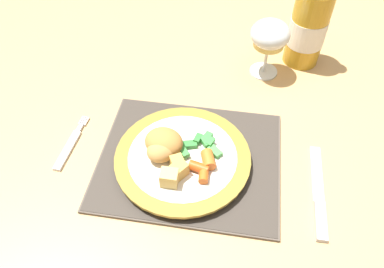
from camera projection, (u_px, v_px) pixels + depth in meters
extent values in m
plane|color=#383333|center=(188.00, 261.00, 1.31)|extent=(6.00, 6.00, 0.00)
cube|color=tan|center=(184.00, 121.00, 0.76)|extent=(1.40, 1.05, 0.04)
cube|color=tan|center=(38.00, 78.00, 1.41)|extent=(0.06, 0.06, 0.70)
cube|color=brown|center=(189.00, 160.00, 0.67)|extent=(0.32, 0.27, 0.01)
cube|color=#3C352E|center=(189.00, 159.00, 0.67)|extent=(0.32, 0.26, 0.00)
cylinder|color=silver|center=(183.00, 160.00, 0.66)|extent=(0.20, 0.20, 0.01)
cylinder|color=olive|center=(183.00, 157.00, 0.65)|extent=(0.24, 0.24, 0.01)
cylinder|color=silver|center=(183.00, 156.00, 0.65)|extent=(0.19, 0.19, 0.00)
ellipsoid|color=#B77F3D|center=(164.00, 142.00, 0.65)|extent=(0.08, 0.08, 0.04)
ellipsoid|color=tan|center=(162.00, 149.00, 0.64)|extent=(0.07, 0.07, 0.04)
cube|color=#4CA84C|center=(215.00, 151.00, 0.65)|extent=(0.03, 0.03, 0.01)
cube|color=green|center=(207.00, 138.00, 0.67)|extent=(0.02, 0.03, 0.01)
cube|color=green|center=(206.00, 141.00, 0.66)|extent=(0.03, 0.03, 0.01)
cube|color=green|center=(210.00, 142.00, 0.66)|extent=(0.02, 0.02, 0.01)
cube|color=#338438|center=(190.00, 145.00, 0.66)|extent=(0.03, 0.02, 0.01)
cube|color=green|center=(183.00, 152.00, 0.65)|extent=(0.02, 0.03, 0.01)
cube|color=#338438|center=(198.00, 139.00, 0.67)|extent=(0.01, 0.02, 0.01)
cylinder|color=orange|center=(208.00, 160.00, 0.63)|extent=(0.03, 0.04, 0.02)
cylinder|color=#CC5119|center=(199.00, 167.00, 0.62)|extent=(0.04, 0.02, 0.02)
cylinder|color=orange|center=(204.00, 174.00, 0.62)|extent=(0.02, 0.03, 0.02)
cube|color=silver|center=(68.00, 150.00, 0.69)|extent=(0.02, 0.09, 0.01)
cube|color=silver|center=(80.00, 128.00, 0.72)|extent=(0.01, 0.02, 0.01)
cube|color=silver|center=(87.00, 121.00, 0.74)|extent=(0.00, 0.02, 0.00)
cube|color=silver|center=(85.00, 121.00, 0.74)|extent=(0.00, 0.02, 0.00)
cube|color=silver|center=(83.00, 121.00, 0.74)|extent=(0.00, 0.02, 0.00)
cube|color=silver|center=(81.00, 120.00, 0.74)|extent=(0.00, 0.02, 0.00)
cube|color=silver|center=(317.00, 173.00, 0.66)|extent=(0.02, 0.12, 0.00)
cube|color=#B2B2B7|center=(321.00, 221.00, 0.59)|extent=(0.02, 0.07, 0.01)
cylinder|color=silver|center=(263.00, 71.00, 0.84)|extent=(0.06, 0.06, 0.00)
cylinder|color=silver|center=(266.00, 58.00, 0.81)|extent=(0.01, 0.01, 0.07)
ellipsoid|color=silver|center=(270.00, 34.00, 0.76)|extent=(0.08, 0.08, 0.06)
cylinder|color=#EACC66|center=(269.00, 41.00, 0.78)|extent=(0.06, 0.06, 0.02)
cylinder|color=gold|center=(308.00, 28.00, 0.80)|extent=(0.08, 0.08, 0.17)
cylinder|color=white|center=(307.00, 31.00, 0.81)|extent=(0.08, 0.08, 0.06)
cube|color=gold|center=(178.00, 164.00, 0.62)|extent=(0.03, 0.03, 0.02)
cube|color=gold|center=(179.00, 170.00, 0.62)|extent=(0.03, 0.03, 0.03)
cube|color=#E5BC66|center=(169.00, 178.00, 0.60)|extent=(0.03, 0.02, 0.03)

